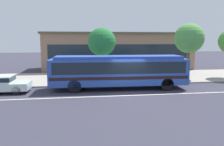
{
  "coord_description": "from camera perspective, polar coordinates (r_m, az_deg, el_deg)",
  "views": [
    {
      "loc": [
        -3.68,
        -16.27,
        3.93
      ],
      "look_at": [
        -1.08,
        1.65,
        1.3
      ],
      "focal_mm": 36.25,
      "sensor_mm": 36.0,
      "label": 1
    }
  ],
  "objects": [
    {
      "name": "ground_plane",
      "position": [
        17.14,
        4.39,
        -5.01
      ],
      "size": [
        120.0,
        120.0,
        0.0
      ],
      "primitive_type": "plane",
      "color": "#343341"
    },
    {
      "name": "sidewalk_slab",
      "position": [
        23.77,
        0.77,
        -1.11
      ],
      "size": [
        60.0,
        8.0,
        0.12
      ],
      "primitive_type": "cube",
      "color": "#9C958D",
      "rests_on": "ground_plane"
    },
    {
      "name": "lane_stripe_center",
      "position": [
        16.38,
        5.0,
        -5.64
      ],
      "size": [
        56.0,
        0.16,
        0.01
      ],
      "primitive_type": "cube",
      "color": "silver",
      "rests_on": "ground_plane"
    },
    {
      "name": "transit_bus",
      "position": [
        18.24,
        1.72,
        0.83
      ],
      "size": [
        10.97,
        2.88,
        2.69
      ],
      "color": "#294DA5",
      "rests_on": "ground_plane"
    },
    {
      "name": "pedestrian_waiting_near_sign",
      "position": [
        21.12,
        12.19,
        0.4
      ],
      "size": [
        0.47,
        0.47,
        1.68
      ],
      "color": "#363933",
      "rests_on": "sidewalk_slab"
    },
    {
      "name": "pedestrian_walking_along_curb",
      "position": [
        21.93,
        11.18,
        0.54
      ],
      "size": [
        0.4,
        0.4,
        1.59
      ],
      "color": "#28374B",
      "rests_on": "sidewalk_slab"
    },
    {
      "name": "pedestrian_standing_by_tree",
      "position": [
        21.24,
        -10.24,
        0.5
      ],
      "size": [
        0.47,
        0.47,
        1.69
      ],
      "color": "#6E6B52",
      "rests_on": "sidewalk_slab"
    },
    {
      "name": "street_tree_near_stop",
      "position": [
        22.06,
        -2.61,
        7.79
      ],
      "size": [
        2.72,
        2.72,
        5.01
      ],
      "color": "brown",
      "rests_on": "sidewalk_slab"
    },
    {
      "name": "street_tree_mid_block",
      "position": [
        24.24,
        18.86,
        8.2
      ],
      "size": [
        2.97,
        2.97,
        5.49
      ],
      "color": "brown",
      "rests_on": "sidewalk_slab"
    },
    {
      "name": "station_building",
      "position": [
        31.28,
        1.3,
        5.59
      ],
      "size": [
        19.67,
        7.35,
        4.93
      ],
      "color": "#826451",
      "rests_on": "ground_plane"
    }
  ]
}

